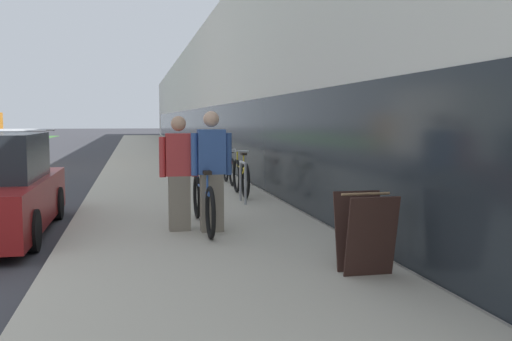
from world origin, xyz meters
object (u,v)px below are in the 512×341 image
(person_bystander, at_px, (179,173))
(cruiser_bike_middle, at_px, (229,169))
(cruiser_bike_nearest, at_px, (241,177))
(sandwich_board_sign, at_px, (365,233))
(tandem_bicycle, at_px, (203,202))
(person_rider, at_px, (212,171))
(bike_rack_hoop, at_px, (243,178))

(person_bystander, bearing_deg, cruiser_bike_middle, 73.79)
(cruiser_bike_nearest, height_order, cruiser_bike_middle, cruiser_bike_nearest)
(sandwich_board_sign, bearing_deg, person_bystander, 122.13)
(tandem_bicycle, bearing_deg, person_rider, -72.72)
(cruiser_bike_nearest, distance_m, cruiser_bike_middle, 2.35)
(cruiser_bike_nearest, relative_size, sandwich_board_sign, 2.04)
(person_bystander, bearing_deg, tandem_bicycle, 18.42)
(tandem_bicycle, height_order, person_rider, person_rider)
(person_bystander, distance_m, cruiser_bike_middle, 6.37)
(person_bystander, bearing_deg, bike_rack_hoop, 60.60)
(cruiser_bike_nearest, relative_size, cruiser_bike_middle, 1.07)
(cruiser_bike_nearest, xyz_separation_m, sandwich_board_sign, (0.15, -6.63, 0.04))
(person_bystander, bearing_deg, person_rider, -21.05)
(person_rider, relative_size, bike_rack_hoop, 2.15)
(person_rider, height_order, bike_rack_hoop, person_rider)
(person_bystander, height_order, bike_rack_hoop, person_bystander)
(tandem_bicycle, relative_size, cruiser_bike_nearest, 1.37)
(cruiser_bike_nearest, bearing_deg, person_bystander, -113.83)
(cruiser_bike_middle, bearing_deg, tandem_bicycle, -103.14)
(cruiser_bike_nearest, bearing_deg, person_rider, -106.74)
(person_rider, xyz_separation_m, person_bystander, (-0.47, 0.18, -0.04))
(bike_rack_hoop, distance_m, cruiser_bike_nearest, 1.12)
(bike_rack_hoop, bearing_deg, sandwich_board_sign, -86.71)
(tandem_bicycle, distance_m, cruiser_bike_nearest, 3.84)
(tandem_bicycle, xyz_separation_m, cruiser_bike_middle, (1.39, 5.97, -0.02))
(person_rider, bearing_deg, cruiser_bike_middle, 78.32)
(tandem_bicycle, distance_m, sandwich_board_sign, 3.33)
(person_bystander, distance_m, cruiser_bike_nearest, 4.12)
(person_rider, relative_size, cruiser_bike_nearest, 0.99)
(tandem_bicycle, bearing_deg, sandwich_board_sign, -64.53)
(tandem_bicycle, height_order, bike_rack_hoop, tandem_bicycle)
(tandem_bicycle, distance_m, bike_rack_hoop, 2.76)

